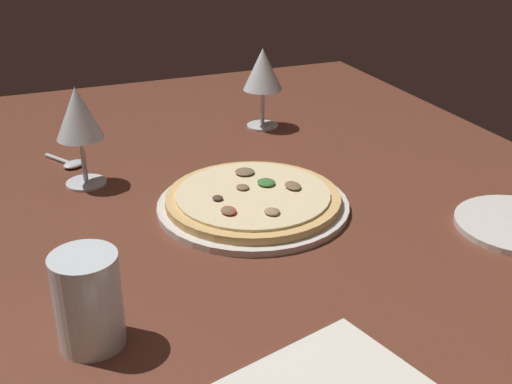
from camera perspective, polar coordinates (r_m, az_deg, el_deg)
The scene contains 6 objects.
dining_table at distance 95.19cm, azimuth 0.06°, elevation -2.91°, with size 150.00×110.00×4.00cm, color brown.
pizza_main at distance 95.00cm, azimuth -0.06°, elevation -0.78°, with size 28.27×28.27×3.33cm.
wine_glass_far at distance 102.78cm, azimuth -15.43°, elevation 6.43°, with size 7.29×7.29×16.00cm.
wine_glass_near at distance 125.26cm, azimuth 0.60°, elevation 10.59°, with size 7.61×7.61×15.63cm.
water_glass at distance 68.80cm, azimuth -14.53°, elevation -9.77°, with size 6.93×6.93×10.41cm.
spoon at distance 114.48cm, azimuth -16.05°, elevation 2.48°, with size 8.83×6.62×1.00cm.
Camera 1 is at (-77.64, 31.54, 47.16)cm, focal length 45.30 mm.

